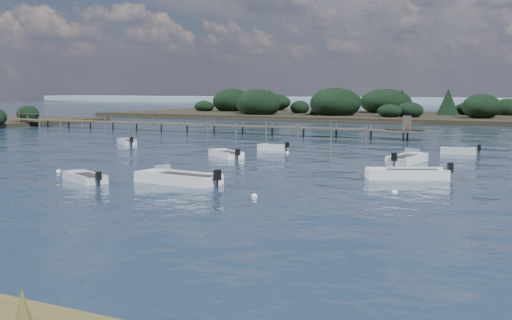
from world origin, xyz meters
The scene contains 15 objects.
ground centered at (0.00, 60.00, 0.00)m, with size 400.00×400.00×0.00m, color #172536.
dinghy_mid_white_b centered at (12.10, 16.94, 0.18)m, with size 5.34×3.95×1.35m.
dinghy_extra_a centered at (-4.56, 22.75, 0.15)m, with size 4.16×3.52×1.12m.
dinghy_mid_white_a centered at (0.43, 8.57, 0.17)m, with size 5.77×2.35×1.34m.
tender_far_white centered at (-3.86, 30.12, 0.15)m, with size 3.13×1.36×1.06m.
tender_far_grey_b centered at (12.12, 34.39, 0.16)m, with size 3.40×1.62×1.14m.
dinghy_mid_grey centered at (-5.07, 6.52, 0.14)m, with size 4.05×2.87×1.03m.
tender_far_grey centered at (-20.05, 28.92, 0.15)m, with size 3.22×2.77×1.10m.
dinghy_extra_b centered at (9.86, 25.80, 0.17)m, with size 2.22×5.09×1.30m.
buoy_b centered at (6.79, 6.44, 0.00)m, with size 0.32×0.32×0.32m, color white.
buoy_c centered at (-9.90, 9.18, 0.00)m, with size 0.32×0.32×0.32m, color white.
buoy_d centered at (13.01, 11.11, 0.00)m, with size 0.32×0.32×0.32m, color white.
buoy_e centered at (-1.51, 28.31, 0.00)m, with size 0.32×0.32×0.32m, color white.
jetty centered at (-21.74, 47.99, 0.98)m, with size 64.50×3.20×3.40m.
distant_haze centered at (-90.00, 230.00, 0.00)m, with size 280.00×20.00×2.40m, color #889AA9.
Camera 1 is at (22.46, -23.07, 5.62)m, focal length 45.00 mm.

